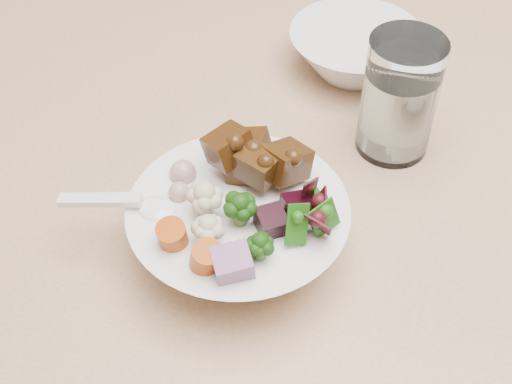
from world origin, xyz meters
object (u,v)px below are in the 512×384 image
dining_table (440,290)px  food_bowl (241,226)px  side_bowl (355,51)px  water_glass (399,101)px  chair_far (405,92)px

dining_table → food_bowl: bearing=-159.2°
dining_table → side_bowl: side_bowl is taller
dining_table → water_glass: 0.21m
dining_table → chair_far: size_ratio=2.31×
chair_far → food_bowl: size_ratio=3.82×
food_bowl → water_glass: (0.08, 0.21, 0.03)m
dining_table → water_glass: size_ratio=13.32×
chair_far → food_bowl: bearing=-85.3°
dining_table → chair_far: dining_table is taller
food_bowl → side_bowl: size_ratio=1.27×
dining_table → food_bowl: (-0.19, -0.10, 0.12)m
chair_far → side_bowl: side_bowl is taller
side_bowl → water_glass: bearing=-52.2°
dining_table → food_bowl: food_bowl is taller
chair_far → side_bowl: 0.59m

